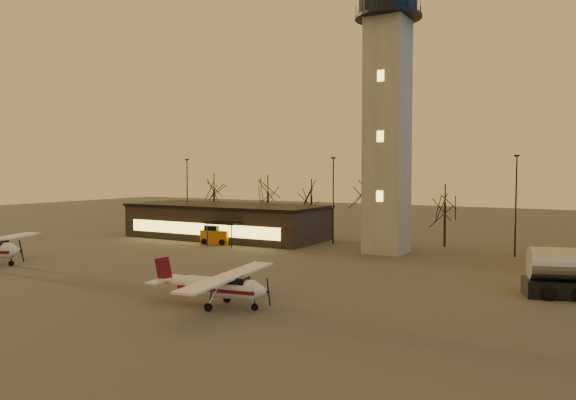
{
  "coord_description": "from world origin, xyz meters",
  "views": [
    {
      "loc": [
        20.09,
        -25.38,
        8.62
      ],
      "look_at": [
        -2.01,
        13.0,
        6.26
      ],
      "focal_mm": 35.0,
      "sensor_mm": 36.0,
      "label": 1
    }
  ],
  "objects": [
    {
      "name": "tree_row",
      "position": [
        -13.7,
        39.16,
        5.94
      ],
      "size": [
        37.2,
        9.2,
        8.8
      ],
      "color": "black",
      "rests_on": "ground"
    },
    {
      "name": "control_tower",
      "position": [
        0.0,
        30.0,
        16.33
      ],
      "size": [
        6.8,
        6.8,
        32.6
      ],
      "color": "gray",
      "rests_on": "ground"
    },
    {
      "name": "service_cart",
      "position": [
        -19.75,
        26.99,
        0.83
      ],
      "size": [
        3.7,
        2.68,
        2.18
      ],
      "rotation": [
        0.0,
        0.0,
        0.17
      ],
      "color": "orange",
      "rests_on": "ground"
    },
    {
      "name": "light_poles",
      "position": [
        0.5,
        31.0,
        5.41
      ],
      "size": [
        58.5,
        12.25,
        10.14
      ],
      "color": "black",
      "rests_on": "ground"
    },
    {
      "name": "cessna_front",
      "position": [
        -0.78,
        2.77,
        1.02
      ],
      "size": [
        8.65,
        10.89,
        2.99
      ],
      "rotation": [
        0.0,
        0.0,
        0.15
      ],
      "color": "silver",
      "rests_on": "ground"
    },
    {
      "name": "ground",
      "position": [
        0.0,
        0.0,
        0.0
      ],
      "size": [
        220.0,
        220.0,
        0.0
      ],
      "primitive_type": "plane",
      "color": "#464441",
      "rests_on": "ground"
    },
    {
      "name": "terminal",
      "position": [
        -21.99,
        31.98,
        2.16
      ],
      "size": [
        25.4,
        12.2,
        4.3
      ],
      "color": "black",
      "rests_on": "ground"
    }
  ]
}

